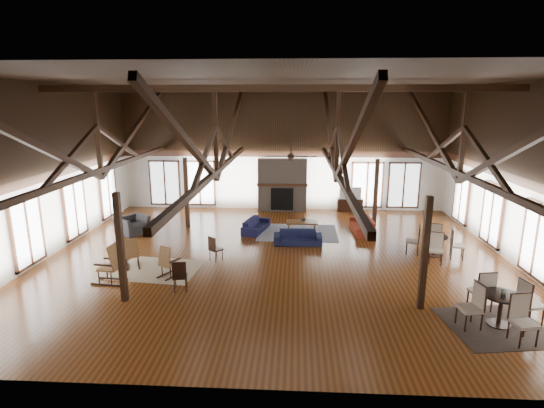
# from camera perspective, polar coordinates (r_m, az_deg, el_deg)

# --- Properties ---
(floor) EXTENTS (16.00, 16.00, 0.00)m
(floor) POSITION_cam_1_polar(r_m,az_deg,el_deg) (14.99, 0.53, -7.24)
(floor) COLOR brown
(floor) RESTS_ON ground
(ceiling) EXTENTS (16.00, 14.00, 0.02)m
(ceiling) POSITION_cam_1_polar(r_m,az_deg,el_deg) (14.02, 0.58, 16.32)
(ceiling) COLOR black
(ceiling) RESTS_ON wall_back
(wall_back) EXTENTS (16.00, 0.02, 6.00)m
(wall_back) POSITION_cam_1_polar(r_m,az_deg,el_deg) (21.13, 1.46, 7.28)
(wall_back) COLOR white
(wall_back) RESTS_ON floor
(wall_front) EXTENTS (16.00, 0.02, 6.00)m
(wall_front) POSITION_cam_1_polar(r_m,az_deg,el_deg) (7.40, -2.01, -4.86)
(wall_front) COLOR white
(wall_front) RESTS_ON floor
(wall_left) EXTENTS (0.02, 14.00, 6.00)m
(wall_left) POSITION_cam_1_polar(r_m,az_deg,el_deg) (16.62, -28.26, 3.91)
(wall_left) COLOR white
(wall_left) RESTS_ON floor
(wall_right) EXTENTS (0.02, 14.00, 6.00)m
(wall_right) POSITION_cam_1_polar(r_m,az_deg,el_deg) (15.97, 30.62, 3.30)
(wall_right) COLOR white
(wall_right) RESTS_ON floor
(roof_truss) EXTENTS (15.60, 14.07, 3.14)m
(roof_truss) POSITION_cam_1_polar(r_m,az_deg,el_deg) (14.07, 0.56, 8.28)
(roof_truss) COLOR #311C0D
(roof_truss) RESTS_ON wall_back
(post_grid) EXTENTS (8.16, 7.16, 3.05)m
(post_grid) POSITION_cam_1_polar(r_m,az_deg,el_deg) (14.52, 0.54, -1.61)
(post_grid) COLOR #311C0D
(post_grid) RESTS_ON floor
(fireplace) EXTENTS (2.50, 0.69, 2.60)m
(fireplace) POSITION_cam_1_polar(r_m,az_deg,el_deg) (21.07, 1.40, 2.55)
(fireplace) COLOR #736558
(fireplace) RESTS_ON floor
(ceiling_fan) EXTENTS (1.60, 1.60, 0.75)m
(ceiling_fan) POSITION_cam_1_polar(r_m,az_deg,el_deg) (13.09, 2.55, 6.56)
(ceiling_fan) COLOR black
(ceiling_fan) RESTS_ON roof_truss
(sofa_navy_front) EXTENTS (1.85, 0.76, 0.53)m
(sofa_navy_front) POSITION_cam_1_polar(r_m,az_deg,el_deg) (16.32, 3.49, -4.51)
(sofa_navy_front) COLOR #141939
(sofa_navy_front) RESTS_ON floor
(sofa_navy_left) EXTENTS (1.93, 1.13, 0.53)m
(sofa_navy_left) POSITION_cam_1_polar(r_m,az_deg,el_deg) (17.90, -2.16, -2.85)
(sofa_navy_left) COLOR #141437
(sofa_navy_left) RESTS_ON floor
(sofa_orange) EXTENTS (2.05, 0.85, 0.59)m
(sofa_orange) POSITION_cam_1_polar(r_m,az_deg,el_deg) (18.20, 12.01, -2.76)
(sofa_orange) COLOR maroon
(sofa_orange) RESTS_ON floor
(coffee_table) EXTENTS (1.30, 0.69, 0.49)m
(coffee_table) POSITION_cam_1_polar(r_m,az_deg,el_deg) (17.67, 4.02, -2.53)
(coffee_table) COLOR brown
(coffee_table) RESTS_ON floor
(vase) EXTENTS (0.21, 0.21, 0.19)m
(vase) POSITION_cam_1_polar(r_m,az_deg,el_deg) (17.72, 4.26, -1.97)
(vase) COLOR #B2B2B2
(vase) RESTS_ON coffee_table
(armchair) EXTENTS (1.44, 1.48, 0.73)m
(armchair) POSITION_cam_1_polar(r_m,az_deg,el_deg) (18.46, -18.21, -2.71)
(armchair) COLOR #262628
(armchair) RESTS_ON floor
(side_table_lamp) EXTENTS (0.44, 0.44, 1.13)m
(side_table_lamp) POSITION_cam_1_polar(r_m,az_deg,el_deg) (18.90, -19.66, -2.25)
(side_table_lamp) COLOR black
(side_table_lamp) RESTS_ON floor
(rocking_chair_a) EXTENTS (0.69, 0.88, 1.01)m
(rocking_chair_a) POSITION_cam_1_polar(r_m,az_deg,el_deg) (14.76, -18.33, -6.36)
(rocking_chair_a) COLOR #915E37
(rocking_chair_a) RESTS_ON floor
(rocking_chair_b) EXTENTS (0.75, 0.90, 1.02)m
(rocking_chair_b) POSITION_cam_1_polar(r_m,az_deg,el_deg) (13.68, -13.87, -7.61)
(rocking_chair_b) COLOR #915E37
(rocking_chair_b) RESTS_ON floor
(rocking_chair_c) EXTENTS (1.00, 0.61, 1.22)m
(rocking_chair_c) POSITION_cam_1_polar(r_m,az_deg,el_deg) (13.70, -20.77, -7.66)
(rocking_chair_c) COLOR #915E37
(rocking_chair_c) RESTS_ON floor
(side_chair_a) EXTENTS (0.53, 0.53, 0.89)m
(side_chair_a) POSITION_cam_1_polar(r_m,az_deg,el_deg) (14.65, -7.81, -5.73)
(side_chair_a) COLOR black
(side_chair_a) RESTS_ON floor
(side_chair_b) EXTENTS (0.46, 0.46, 0.94)m
(side_chair_b) POSITION_cam_1_polar(r_m,az_deg,el_deg) (12.56, -12.31, -9.16)
(side_chair_b) COLOR black
(side_chair_b) RESTS_ON floor
(cafe_table_near) EXTENTS (2.18, 2.18, 1.12)m
(cafe_table_near) POSITION_cam_1_polar(r_m,az_deg,el_deg) (11.94, 28.42, -11.75)
(cafe_table_near) COLOR black
(cafe_table_near) RESTS_ON floor
(cafe_table_far) EXTENTS (2.01, 2.01, 1.03)m
(cafe_table_far) POSITION_cam_1_polar(r_m,az_deg,el_deg) (16.07, 21.04, -4.79)
(cafe_table_far) COLOR black
(cafe_table_far) RESTS_ON floor
(cup_near) EXTENTS (0.13, 0.13, 0.10)m
(cup_near) POSITION_cam_1_polar(r_m,az_deg,el_deg) (11.87, 28.70, -10.36)
(cup_near) COLOR #B2B2B2
(cup_near) RESTS_ON cafe_table_near
(cup_far) EXTENTS (0.17, 0.17, 0.11)m
(cup_far) POSITION_cam_1_polar(r_m,az_deg,el_deg) (15.89, 20.89, -3.92)
(cup_far) COLOR #B2B2B2
(cup_far) RESTS_ON cafe_table_far
(tv_console) EXTENTS (1.25, 0.47, 0.62)m
(tv_console) POSITION_cam_1_polar(r_m,az_deg,el_deg) (21.52, 10.41, -0.10)
(tv_console) COLOR black
(tv_console) RESTS_ON floor
(television) EXTENTS (1.07, 0.20, 0.61)m
(television) POSITION_cam_1_polar(r_m,az_deg,el_deg) (21.38, 10.47, 1.51)
(television) COLOR #B2B2B2
(television) RESTS_ON tv_console
(rug_tan) EXTENTS (2.83, 2.33, 0.01)m
(rug_tan) POSITION_cam_1_polar(r_m,az_deg,el_deg) (14.47, -15.13, -8.51)
(rug_tan) COLOR tan
(rug_tan) RESTS_ON floor
(rug_navy) EXTENTS (3.29, 2.48, 0.01)m
(rug_navy) POSITION_cam_1_polar(r_m,az_deg,el_deg) (17.78, 3.42, -3.85)
(rug_navy) COLOR #161F3F
(rug_navy) RESTS_ON floor
(rug_dark) EXTENTS (2.59, 2.41, 0.01)m
(rug_dark) POSITION_cam_1_polar(r_m,az_deg,el_deg) (12.07, 27.89, -14.33)
(rug_dark) COLOR black
(rug_dark) RESTS_ON floor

